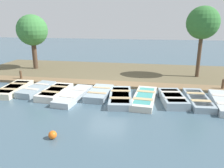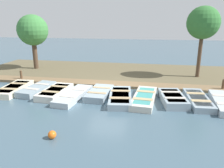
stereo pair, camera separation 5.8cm
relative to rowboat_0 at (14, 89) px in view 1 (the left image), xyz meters
The scene contains 17 objects.
ground_plane 5.92m from the rowboat_0, 100.19° to the left, with size 80.00×80.00×0.00m, color #425B6B.
shore_bank 8.40m from the rowboat_0, 136.07° to the left, with size 8.00×24.00×0.14m.
dock_walkway 6.32m from the rowboat_0, 112.72° to the left, with size 1.24×21.73×0.19m.
rowboat_0 is the anchor object (origin of this frame).
rowboat_1 1.50m from the rowboat_0, 97.69° to the left, with size 2.95×1.43×0.39m.
rowboat_2 2.87m from the rowboat_0, 86.95° to the left, with size 2.90×1.33×0.40m.
rowboat_3 4.18m from the rowboat_0, 83.65° to the left, with size 3.54×1.39×0.35m.
rowboat_4 5.55m from the rowboat_0, 91.41° to the left, with size 2.72×1.29×0.39m.
rowboat_5 6.89m from the rowboat_0, 87.23° to the left, with size 3.40×1.62×0.37m.
rowboat_6 8.23m from the rowboat_0, 88.61° to the left, with size 3.61×1.43×0.36m.
rowboat_7 9.77m from the rowboat_0, 89.39° to the left, with size 2.80×1.57×0.44m.
rowboat_8 11.14m from the rowboat_0, 90.30° to the left, with size 3.29×1.24×0.35m.
mooring_post_near 2.60m from the rowboat_0, 158.21° to the right, with size 0.16×0.16×0.82m.
mooring_post_far 13.29m from the rowboat_0, 100.42° to the left, with size 0.16×0.16×0.82m.
buoy 6.96m from the rowboat_0, 44.80° to the left, with size 0.32×0.32×0.32m.
park_tree_far_left 7.17m from the rowboat_0, 163.65° to the right, with size 2.65×2.65×4.86m.
park_tree_left 13.85m from the rowboat_0, 114.48° to the left, with size 2.37×2.37×5.38m.
Camera 1 is at (12.93, 2.62, 4.38)m, focal length 35.00 mm.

